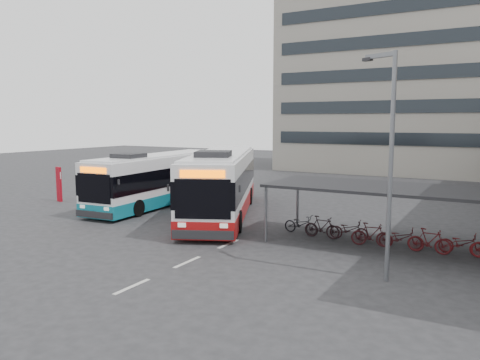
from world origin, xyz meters
The scene contains 10 objects.
ground centered at (0.00, 0.00, 0.00)m, with size 120.00×120.00×0.00m, color #28282B.
bike_shelter centered at (8.47, 3.00, 1.30)m, with size 10.00×4.00×2.54m.
office_block centered at (6.00, 36.00, 12.50)m, with size 30.00×15.00×25.00m, color gray.
road_markings centered at (2.50, -3.00, 0.01)m, with size 0.15×7.60×0.01m.
bus_main centered at (-1.01, 5.19, 1.77)m, with size 7.83×12.87×3.81m.
bus_teal centered at (-6.25, 6.10, 1.59)m, with size 3.33×11.72×3.42m.
pedestrian centered at (-1.99, 5.03, 0.82)m, with size 0.60×0.39×1.65m, color black.
lamp_post centered at (9.36, -1.38, 4.24)m, with size 1.23×0.66×7.44m.
sign_totem_mid centered at (-12.70, 3.79, 1.18)m, with size 0.49×0.22×2.28m.
sign_totem_north centered at (-13.52, 10.27, 1.27)m, with size 0.52×0.29×2.46m.
Camera 1 is at (12.56, -16.81, 5.24)m, focal length 35.00 mm.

